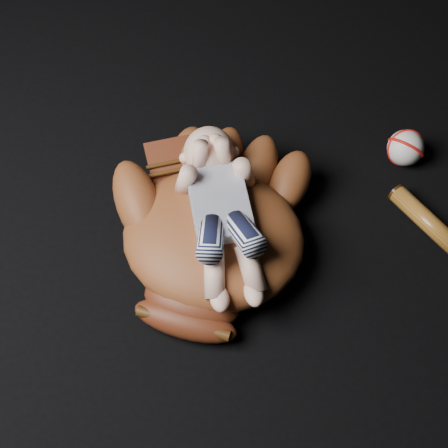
% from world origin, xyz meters
% --- Properties ---
extents(baseball_glove, '(0.60, 0.64, 0.16)m').
position_xyz_m(baseball_glove, '(-0.17, -0.06, 0.08)').
color(baseball_glove, '#5D2C14').
rests_on(baseball_glove, ground).
extents(newborn_baby, '(0.25, 0.43, 0.16)m').
position_xyz_m(newborn_baby, '(-0.15, -0.06, 0.14)').
color(newborn_baby, '#D8A48B').
rests_on(newborn_baby, baseball_glove).
extents(baseball, '(0.10, 0.10, 0.08)m').
position_xyz_m(baseball, '(0.27, 0.20, 0.04)').
color(baseball, silver).
rests_on(baseball, ground).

